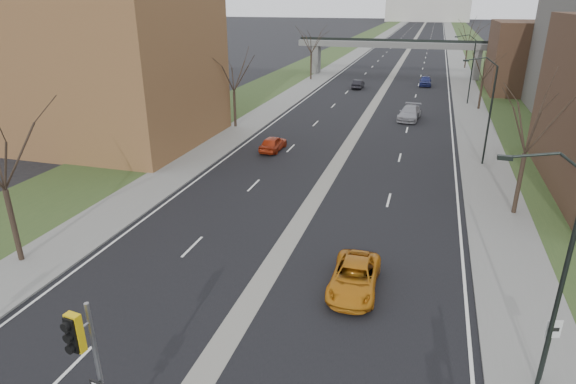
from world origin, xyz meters
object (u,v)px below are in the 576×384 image
at_px(car_left_near, 273,143).
at_px(car_right_near, 354,277).
at_px(signal_pole_median, 87,357).
at_px(car_right_far, 425,81).
at_px(speed_limit_sign, 551,340).
at_px(car_right_mid, 410,113).
at_px(car_left_far, 358,84).

distance_m(car_left_near, car_right_near, 23.23).
bearing_deg(signal_pole_median, car_right_far, 91.36).
bearing_deg(signal_pole_median, speed_limit_sign, 34.92).
relative_size(car_right_mid, car_right_far, 1.18).
bearing_deg(car_left_near, car_right_far, -105.18).
distance_m(speed_limit_sign, car_right_near, 8.66).
bearing_deg(car_right_mid, signal_pole_median, -91.92).
relative_size(car_left_far, car_right_near, 0.84).
bearing_deg(car_right_far, car_left_far, -151.91).
xyz_separation_m(car_left_near, car_right_near, (10.82, -20.56, -0.02)).
height_order(signal_pole_median, car_left_far, signal_pole_median).
distance_m(speed_limit_sign, car_right_mid, 41.26).
distance_m(car_left_far, car_right_mid, 20.99).
height_order(car_right_mid, car_right_far, car_right_mid).
bearing_deg(car_right_mid, speed_limit_sign, -74.46).
distance_m(signal_pole_median, speed_limit_sign, 15.26).
bearing_deg(car_left_far, car_left_near, 87.00).
bearing_deg(signal_pole_median, car_left_far, 99.39).
distance_m(car_right_near, car_right_far, 61.07).
relative_size(signal_pole_median, car_right_near, 1.11).
distance_m(car_left_far, car_right_near, 56.20).
relative_size(signal_pole_median, car_right_far, 1.16).
height_order(signal_pole_median, car_left_near, signal_pole_median).
bearing_deg(car_left_far, signal_pole_median, 93.12).
xyz_separation_m(car_right_near, car_right_far, (1.57, 61.05, 0.11)).
height_order(car_left_far, car_right_far, car_right_far).
bearing_deg(car_right_mid, car_left_far, 120.71).
height_order(car_left_far, car_right_near, car_right_near).
height_order(car_left_near, car_right_far, car_right_far).
height_order(car_left_near, car_right_near, car_left_near).
height_order(speed_limit_sign, car_right_far, speed_limit_sign).
bearing_deg(signal_pole_median, car_right_mid, 89.63).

